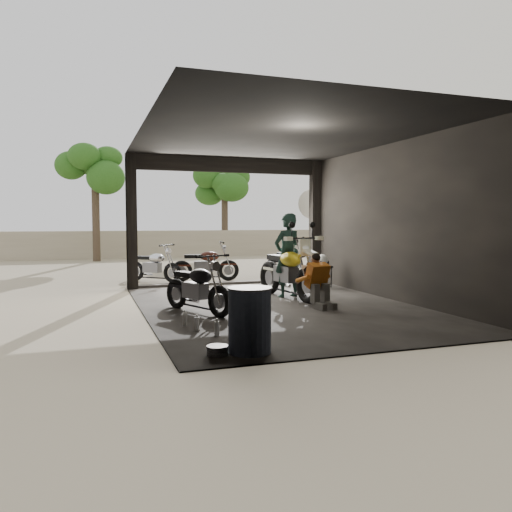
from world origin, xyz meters
TOP-DOWN VIEW (x-y plane):
  - ground at (0.00, 0.00)m, footprint 80.00×80.00m
  - garage at (0.00, 0.55)m, footprint 7.00×7.13m
  - boundary_wall at (0.00, 14.00)m, footprint 18.00×0.30m
  - tree_left at (-3.00, 12.50)m, footprint 2.20×2.20m
  - tree_right at (2.80, 14.00)m, footprint 2.20×2.20m
  - main_bike at (0.56, 0.89)m, footprint 1.13×2.10m
  - left_bike at (-1.58, -0.12)m, footprint 1.24×1.69m
  - outside_bike_a at (-1.71, 4.73)m, footprint 1.52×1.48m
  - outside_bike_b at (-0.37, 4.42)m, footprint 1.67×0.91m
  - outside_bike_c at (2.44, 4.85)m, footprint 1.63×1.20m
  - rider at (0.62, 1.03)m, footprint 0.74×0.58m
  - mechanic at (0.66, -0.44)m, footprint 0.57×0.73m
  - stool at (2.00, 2.16)m, footprint 0.39×0.39m
  - helmet at (1.99, 2.14)m, footprint 0.40×0.41m
  - oil_drum at (-1.54, -3.00)m, footprint 0.57×0.57m
  - sign_post at (2.69, 4.23)m, footprint 0.85×0.08m

SIDE VIEW (x-z plane):
  - ground at x=0.00m, z-range 0.00..0.00m
  - oil_drum at x=-1.54m, z-range 0.00..0.81m
  - stool at x=2.00m, z-range 0.20..0.74m
  - mechanic at x=0.66m, z-range 0.00..0.99m
  - outside_bike_a at x=-1.71m, z-range 0.00..1.01m
  - outside_bike_c at x=2.44m, z-range 0.00..1.02m
  - left_bike at x=-1.58m, z-range 0.00..1.06m
  - outside_bike_b at x=-0.37m, z-range 0.00..1.07m
  - boundary_wall at x=0.00m, z-range 0.00..1.20m
  - main_bike at x=0.56m, z-range 0.00..1.33m
  - helmet at x=1.99m, z-range 0.54..0.83m
  - rider at x=0.62m, z-range 0.00..1.79m
  - garage at x=0.00m, z-range -0.32..2.88m
  - sign_post at x=2.69m, z-range 0.46..2.99m
  - tree_right at x=2.80m, z-range 1.06..6.06m
  - tree_left at x=-3.00m, z-range 1.19..6.79m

